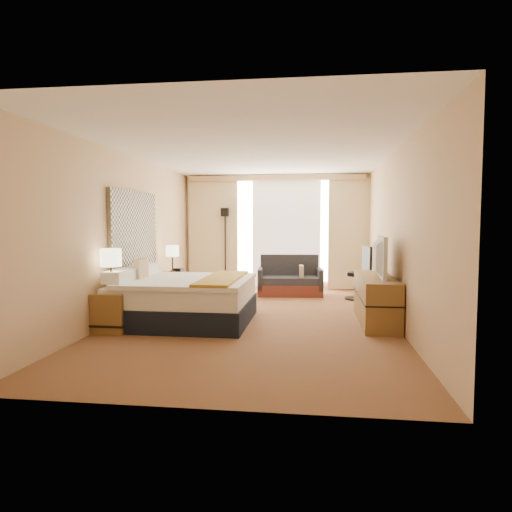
# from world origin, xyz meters

# --- Properties ---
(floor) EXTENTS (4.20, 7.00, 0.02)m
(floor) POSITION_xyz_m (0.00, 0.00, 0.00)
(floor) COLOR maroon
(floor) RESTS_ON ground
(ceiling) EXTENTS (4.20, 7.00, 0.02)m
(ceiling) POSITION_xyz_m (0.00, 0.00, 2.60)
(ceiling) COLOR white
(ceiling) RESTS_ON wall_back
(wall_back) EXTENTS (4.20, 0.02, 2.60)m
(wall_back) POSITION_xyz_m (0.00, 3.50, 1.30)
(wall_back) COLOR #D4AF81
(wall_back) RESTS_ON ground
(wall_front) EXTENTS (4.20, 0.02, 2.60)m
(wall_front) POSITION_xyz_m (0.00, -3.50, 1.30)
(wall_front) COLOR #D4AF81
(wall_front) RESTS_ON ground
(wall_left) EXTENTS (0.02, 7.00, 2.60)m
(wall_left) POSITION_xyz_m (-2.10, 0.00, 1.30)
(wall_left) COLOR #D4AF81
(wall_left) RESTS_ON ground
(wall_right) EXTENTS (0.02, 7.00, 2.60)m
(wall_right) POSITION_xyz_m (2.10, 0.00, 1.30)
(wall_right) COLOR #D4AF81
(wall_right) RESTS_ON ground
(headboard) EXTENTS (0.06, 1.85, 1.50)m
(headboard) POSITION_xyz_m (-2.06, 0.20, 1.28)
(headboard) COLOR black
(headboard) RESTS_ON wall_left
(nightstand_left) EXTENTS (0.45, 0.52, 0.55)m
(nightstand_left) POSITION_xyz_m (-1.87, -1.05, 0.28)
(nightstand_left) COLOR brown
(nightstand_left) RESTS_ON floor
(nightstand_right) EXTENTS (0.45, 0.52, 0.55)m
(nightstand_right) POSITION_xyz_m (-1.87, 1.45, 0.28)
(nightstand_right) COLOR brown
(nightstand_right) RESTS_ON floor
(media_dresser) EXTENTS (0.50, 1.80, 0.70)m
(media_dresser) POSITION_xyz_m (1.83, 0.00, 0.35)
(media_dresser) COLOR brown
(media_dresser) RESTS_ON floor
(window) EXTENTS (2.30, 0.02, 2.30)m
(window) POSITION_xyz_m (0.25, 3.47, 1.32)
(window) COLOR white
(window) RESTS_ON wall_back
(curtains) EXTENTS (4.12, 0.19, 2.56)m
(curtains) POSITION_xyz_m (-0.00, 3.39, 1.41)
(curtains) COLOR beige
(curtains) RESTS_ON floor
(bed) EXTENTS (1.97, 1.80, 0.96)m
(bed) POSITION_xyz_m (-1.06, -0.36, 0.35)
(bed) COLOR black
(bed) RESTS_ON floor
(loveseat) EXTENTS (1.39, 0.83, 0.83)m
(loveseat) POSITION_xyz_m (0.39, 2.49, 0.27)
(loveseat) COLOR maroon
(loveseat) RESTS_ON floor
(floor_lamp) EXTENTS (0.23, 0.23, 1.84)m
(floor_lamp) POSITION_xyz_m (-1.15, 3.30, 1.30)
(floor_lamp) COLOR black
(floor_lamp) RESTS_ON floor
(desk_chair) EXTENTS (0.51, 0.51, 1.05)m
(desk_chair) POSITION_xyz_m (1.80, 2.11, 0.47)
(desk_chair) COLOR black
(desk_chair) RESTS_ON floor
(lamp_left) EXTENTS (0.29, 0.29, 0.60)m
(lamp_left) POSITION_xyz_m (-1.89, -1.06, 1.02)
(lamp_left) COLOR black
(lamp_left) RESTS_ON nightstand_left
(lamp_right) EXTENTS (0.25, 0.25, 0.52)m
(lamp_right) POSITION_xyz_m (-1.84, 1.51, 0.95)
(lamp_right) COLOR black
(lamp_right) RESTS_ON nightstand_right
(tissue_box) EXTENTS (0.16, 0.16, 0.12)m
(tissue_box) POSITION_xyz_m (-1.83, -0.91, 0.61)
(tissue_box) COLOR #819CC8
(tissue_box) RESTS_ON nightstand_left
(telephone) EXTENTS (0.20, 0.17, 0.07)m
(telephone) POSITION_xyz_m (-1.75, 1.62, 0.58)
(telephone) COLOR black
(telephone) RESTS_ON nightstand_right
(television) EXTENTS (0.19, 1.07, 0.61)m
(television) POSITION_xyz_m (1.78, -0.09, 1.01)
(television) COLOR black
(television) RESTS_ON media_dresser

